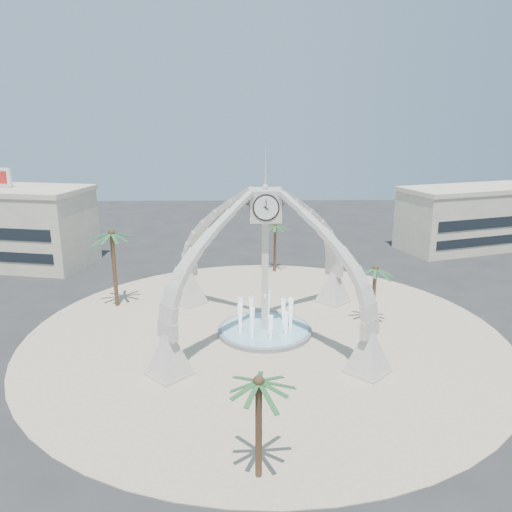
{
  "coord_description": "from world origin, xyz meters",
  "views": [
    {
      "loc": [
        -1.73,
        -39.14,
        17.8
      ],
      "look_at": [
        -0.69,
        2.0,
        6.28
      ],
      "focal_mm": 35.0,
      "sensor_mm": 36.0,
      "label": 1
    }
  ],
  "objects_px": {
    "fountain": "(265,330)",
    "palm_north": "(275,226)",
    "palm_west": "(112,234)",
    "palm_east": "(375,269)",
    "palm_south": "(259,383)",
    "clock_tower": "(265,260)"
  },
  "relations": [
    {
      "from": "clock_tower",
      "to": "fountain",
      "type": "distance_m",
      "value": 6.2
    },
    {
      "from": "clock_tower",
      "to": "fountain",
      "type": "bearing_deg",
      "value": 90.0
    },
    {
      "from": "fountain",
      "to": "palm_south",
      "type": "relative_size",
      "value": 1.3
    },
    {
      "from": "fountain",
      "to": "palm_south",
      "type": "distance_m",
      "value": 18.33
    },
    {
      "from": "palm_south",
      "to": "palm_north",
      "type": "bearing_deg",
      "value": 85.12
    },
    {
      "from": "palm_east",
      "to": "palm_west",
      "type": "bearing_deg",
      "value": 168.78
    },
    {
      "from": "palm_east",
      "to": "palm_south",
      "type": "height_order",
      "value": "palm_south"
    },
    {
      "from": "clock_tower",
      "to": "palm_east",
      "type": "xyz_separation_m",
      "value": [
        9.71,
        1.98,
        -1.45
      ]
    },
    {
      "from": "palm_west",
      "to": "fountain",
      "type": "bearing_deg",
      "value": -25.38
    },
    {
      "from": "fountain",
      "to": "palm_west",
      "type": "height_order",
      "value": "palm_west"
    },
    {
      "from": "palm_east",
      "to": "palm_north",
      "type": "bearing_deg",
      "value": 116.61
    },
    {
      "from": "clock_tower",
      "to": "palm_west",
      "type": "distance_m",
      "value": 15.64
    },
    {
      "from": "fountain",
      "to": "palm_north",
      "type": "relative_size",
      "value": 1.27
    },
    {
      "from": "fountain",
      "to": "clock_tower",
      "type": "bearing_deg",
      "value": -90.0
    },
    {
      "from": "fountain",
      "to": "palm_east",
      "type": "bearing_deg",
      "value": 11.5
    },
    {
      "from": "palm_west",
      "to": "palm_north",
      "type": "relative_size",
      "value": 1.29
    },
    {
      "from": "palm_west",
      "to": "palm_south",
      "type": "distance_m",
      "value": 27.63
    },
    {
      "from": "palm_east",
      "to": "palm_north",
      "type": "height_order",
      "value": "palm_north"
    },
    {
      "from": "fountain",
      "to": "palm_east",
      "type": "distance_m",
      "value": 10.99
    },
    {
      "from": "palm_east",
      "to": "palm_south",
      "type": "relative_size",
      "value": 0.94
    },
    {
      "from": "clock_tower",
      "to": "palm_east",
      "type": "height_order",
      "value": "clock_tower"
    },
    {
      "from": "palm_west",
      "to": "palm_north",
      "type": "bearing_deg",
      "value": 33.89
    }
  ]
}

